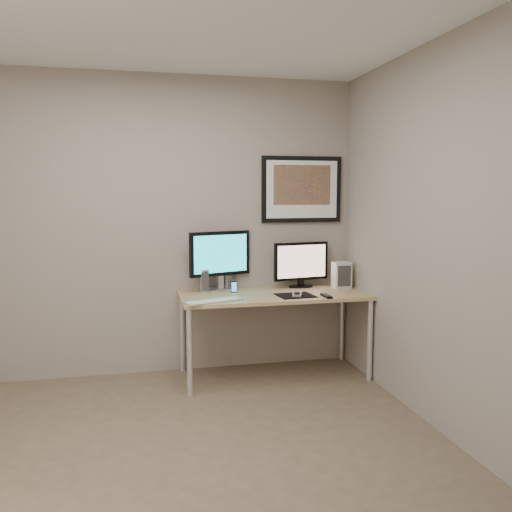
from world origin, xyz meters
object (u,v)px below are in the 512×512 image
at_px(keyboard, 214,301).
at_px(desk, 274,301).
at_px(speaker_right, 228,280).
at_px(framed_art, 302,189).
at_px(fan_unit, 341,275).
at_px(monitor_large, 220,258).
at_px(monitor_tv, 301,263).
at_px(speaker_left, 205,281).
at_px(phone_dock, 234,288).

bearing_deg(keyboard, desk, 5.55).
bearing_deg(speaker_right, desk, -57.77).
bearing_deg(speaker_right, framed_art, -13.82).
bearing_deg(fan_unit, desk, -172.88).
relative_size(monitor_large, speaker_right, 3.44).
distance_m(monitor_tv, keyboard, 1.02).
bearing_deg(monitor_large, speaker_left, -176.96).
height_order(monitor_large, fan_unit, monitor_large).
bearing_deg(desk, framed_art, 43.46).
relative_size(speaker_right, fan_unit, 0.68).
xyz_separation_m(monitor_large, monitor_tv, (0.75, -0.01, -0.07)).
height_order(framed_art, keyboard, framed_art).
relative_size(monitor_large, speaker_left, 2.81).
relative_size(desk, monitor_tv, 3.04).
xyz_separation_m(speaker_right, keyboard, (-0.21, -0.55, -0.07)).
relative_size(monitor_tv, speaker_left, 2.64).
bearing_deg(monitor_tv, framed_art, 64.76).
xyz_separation_m(speaker_left, phone_dock, (0.23, -0.15, -0.04)).
xyz_separation_m(monitor_tv, speaker_right, (-0.66, 0.07, -0.14)).
bearing_deg(keyboard, speaker_left, 73.44).
relative_size(speaker_left, speaker_right, 1.22).
bearing_deg(monitor_tv, keyboard, -159.70).
bearing_deg(speaker_left, desk, -24.12).
xyz_separation_m(phone_dock, fan_unit, (1.01, 0.08, 0.06)).
bearing_deg(monitor_tv, desk, -152.45).
xyz_separation_m(framed_art, monitor_tv, (-0.03, -0.10, -0.67)).
bearing_deg(speaker_right, monitor_tv, -22.13).
distance_m(phone_dock, fan_unit, 1.01).
bearing_deg(keyboard, framed_art, 14.09).
xyz_separation_m(monitor_large, fan_unit, (1.09, -0.13, -0.17)).
distance_m(monitor_large, phone_dock, 0.32).
height_order(desk, phone_dock, phone_dock).
distance_m(speaker_right, phone_dock, 0.26).
bearing_deg(speaker_right, fan_unit, -26.59).
distance_m(monitor_large, speaker_left, 0.25).
height_order(monitor_tv, fan_unit, monitor_tv).
relative_size(monitor_tv, phone_dock, 4.52).
xyz_separation_m(framed_art, speaker_right, (-0.69, -0.03, -0.81)).
relative_size(monitor_large, keyboard, 1.19).
xyz_separation_m(monitor_large, speaker_right, (0.08, 0.05, -0.21)).
distance_m(monitor_tv, speaker_right, 0.68).
relative_size(phone_dock, fan_unit, 0.49).
bearing_deg(speaker_left, speaker_right, 19.95).
height_order(desk, speaker_right, speaker_right).
xyz_separation_m(desk, speaker_right, (-0.34, 0.30, 0.15)).
relative_size(framed_art, monitor_large, 1.34).
distance_m(monitor_tv, speaker_left, 0.90).
xyz_separation_m(framed_art, speaker_left, (-0.92, -0.14, -0.79)).
height_order(phone_dock, keyboard, phone_dock).
xyz_separation_m(desk, framed_art, (0.35, 0.33, 0.96)).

